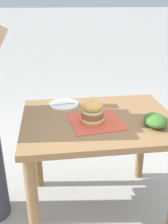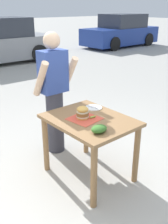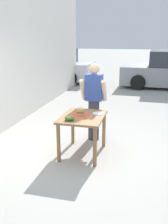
# 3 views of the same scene
# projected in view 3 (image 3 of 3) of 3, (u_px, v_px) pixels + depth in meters

# --- Properties ---
(ground_plane) EXTENTS (80.00, 80.00, 0.00)m
(ground_plane) POSITION_uv_depth(u_px,v_px,m) (83.00, 153.00, 5.19)
(ground_plane) COLOR #ADAAA3
(patio_table) EXTENTS (0.79, 1.02, 0.78)m
(patio_table) POSITION_uv_depth(u_px,v_px,m) (83.00, 123.00, 5.01)
(patio_table) COLOR olive
(patio_table) RESTS_ON ground
(serving_paper) EXTENTS (0.37, 0.37, 0.00)m
(serving_paper) POSITION_uv_depth(u_px,v_px,m) (80.00, 115.00, 5.01)
(serving_paper) COLOR #D64C38
(serving_paper) RESTS_ON patio_table
(sandwich) EXTENTS (0.15, 0.15, 0.18)m
(sandwich) POSITION_uv_depth(u_px,v_px,m) (80.00, 111.00, 5.01)
(sandwich) COLOR gold
(sandwich) RESTS_ON serving_paper
(pickle_spear) EXTENTS (0.07, 0.03, 0.02)m
(pickle_spear) POSITION_uv_depth(u_px,v_px,m) (84.00, 116.00, 4.94)
(pickle_spear) COLOR #8EA83D
(pickle_spear) RESTS_ON serving_paper
(side_plate_with_forks) EXTENTS (0.22, 0.22, 0.02)m
(side_plate_with_forks) POSITION_uv_depth(u_px,v_px,m) (98.00, 113.00, 5.11)
(side_plate_with_forks) COLOR white
(side_plate_with_forks) RESTS_ON patio_table
(side_salad) EXTENTS (0.18, 0.14, 0.08)m
(side_salad) POSITION_uv_depth(u_px,v_px,m) (69.00, 119.00, 4.69)
(side_salad) COLOR #386B28
(side_salad) RESTS_ON patio_table
(diner_across_table) EXTENTS (0.55, 0.35, 1.69)m
(diner_across_table) POSITION_uv_depth(u_px,v_px,m) (94.00, 101.00, 5.66)
(diner_across_table) COLOR #33333D
(diner_across_table) RESTS_ON ground
(parked_car_near_curb) EXTENTS (4.22, 1.87, 1.60)m
(parked_car_near_curb) POSITION_uv_depth(u_px,v_px,m) (52.00, 67.00, 13.10)
(parked_car_near_curb) COLOR silver
(parked_car_near_curb) RESTS_ON ground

